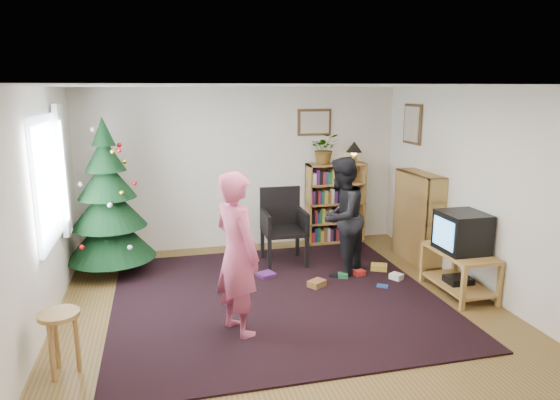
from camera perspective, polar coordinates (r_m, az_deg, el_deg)
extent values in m
plane|color=brown|center=(5.86, 0.22, -12.35)|extent=(5.00, 5.00, 0.00)
plane|color=white|center=(5.32, 0.25, 12.89)|extent=(5.00, 5.00, 0.00)
cube|color=silver|center=(7.86, -4.21, 3.62)|extent=(5.00, 0.02, 2.50)
cube|color=silver|center=(3.20, 11.36, -10.16)|extent=(5.00, 0.02, 2.50)
cube|color=silver|center=(5.43, -26.28, -1.73)|extent=(0.02, 5.00, 2.50)
cube|color=silver|center=(6.52, 22.09, 0.85)|extent=(0.02, 5.00, 2.50)
cube|color=black|center=(6.12, -0.47, -11.11)|extent=(3.80, 3.60, 0.02)
cube|color=silver|center=(5.96, -25.04, 2.00)|extent=(0.04, 1.20, 1.40)
cube|color=white|center=(6.63, -23.59, 3.10)|extent=(0.06, 0.35, 1.60)
cube|color=#4C3319|center=(8.03, 3.96, 8.84)|extent=(0.55, 0.03, 0.42)
cube|color=beige|center=(8.03, 3.96, 8.84)|extent=(0.47, 0.01, 0.34)
cube|color=#4C3319|center=(7.88, 14.91, 8.38)|extent=(0.03, 0.50, 0.60)
cube|color=beige|center=(7.88, 14.91, 8.38)|extent=(0.01, 0.42, 0.52)
cylinder|color=#3F2816|center=(7.26, -18.54, -7.05)|extent=(0.11, 0.11, 0.23)
cone|color=black|center=(7.13, -18.79, -3.67)|extent=(1.17, 1.17, 0.66)
cone|color=black|center=(7.03, -19.02, -0.56)|extent=(0.98, 0.98, 0.59)
cone|color=black|center=(6.96, -19.23, 2.36)|extent=(0.76, 0.76, 0.52)
cone|color=black|center=(6.92, -19.43, 5.02)|extent=(0.53, 0.53, 0.45)
cone|color=black|center=(6.89, -19.61, 7.44)|extent=(0.30, 0.30, 0.38)
cube|color=olive|center=(8.20, 6.33, -0.32)|extent=(0.95, 0.30, 1.30)
cube|color=olive|center=(8.08, 6.44, 4.07)|extent=(0.95, 0.30, 0.03)
cube|color=olive|center=(7.53, 15.50, -1.87)|extent=(0.30, 0.95, 1.30)
cube|color=olive|center=(7.40, 15.78, 2.89)|extent=(0.30, 0.95, 0.03)
cube|color=olive|center=(6.47, 19.93, -5.65)|extent=(0.53, 0.96, 0.04)
cube|color=olive|center=(6.09, 20.21, -9.58)|extent=(0.05, 0.05, 0.51)
cube|color=olive|center=(6.36, 23.80, -8.95)|extent=(0.05, 0.05, 0.51)
cube|color=olive|center=(6.80, 15.99, -6.95)|extent=(0.05, 0.05, 0.51)
cube|color=olive|center=(7.04, 19.36, -6.51)|extent=(0.05, 0.05, 0.51)
cube|color=olive|center=(6.61, 19.67, -9.03)|extent=(0.49, 0.92, 0.03)
cube|color=black|center=(6.59, 19.70, -8.58)|extent=(0.30, 0.25, 0.08)
cube|color=black|center=(6.40, 20.11, -3.44)|extent=(0.50, 0.55, 0.48)
cube|color=#519DDC|center=(6.26, 18.17, -3.63)|extent=(0.01, 0.43, 0.35)
cube|color=black|center=(7.12, 0.47, -3.62)|extent=(0.60, 0.60, 0.05)
cube|color=black|center=(7.30, -0.05, -0.77)|extent=(0.59, 0.06, 0.59)
cube|color=black|center=(6.89, -1.14, -6.30)|extent=(0.05, 0.05, 0.48)
cube|color=black|center=(7.02, 3.12, -5.96)|extent=(0.05, 0.05, 0.48)
cube|color=black|center=(7.38, -2.05, -5.00)|extent=(0.05, 0.05, 0.48)
cube|color=black|center=(7.50, 1.94, -4.70)|extent=(0.05, 0.05, 0.48)
cylinder|color=olive|center=(4.82, -23.98, -11.86)|extent=(0.35, 0.35, 0.04)
cylinder|color=olive|center=(4.92, -22.16, -14.96)|extent=(0.04, 0.04, 0.55)
cylinder|color=olive|center=(5.05, -24.19, -14.40)|extent=(0.04, 0.04, 0.55)
cylinder|color=olive|center=(4.86, -24.65, -15.56)|extent=(0.04, 0.04, 0.55)
imported|color=#C74F73|center=(5.05, -4.93, -6.20)|extent=(0.63, 0.73, 1.70)
imported|color=black|center=(6.69, 7.00, -1.95)|extent=(0.98, 0.98, 1.61)
imported|color=gray|center=(7.98, 5.13, 5.87)|extent=(0.51, 0.46, 0.49)
cylinder|color=#A57F33|center=(8.18, 8.43, 4.61)|extent=(0.11, 0.11, 0.11)
sphere|color=#FFD88C|center=(8.16, 8.46, 5.43)|extent=(0.11, 0.11, 0.11)
cone|color=black|center=(8.15, 8.48, 6.04)|extent=(0.26, 0.26, 0.17)
cube|color=#A51E19|center=(6.87, 9.06, -8.31)|extent=(0.20, 0.20, 0.08)
cube|color=navy|center=(6.54, 11.62, -9.50)|extent=(0.20, 0.20, 0.08)
cube|color=#1E592D|center=(6.76, 7.19, -8.59)|extent=(0.20, 0.20, 0.08)
cube|color=gold|center=(7.11, 11.24, -7.65)|extent=(0.20, 0.20, 0.08)
cube|color=brown|center=(6.44, 4.23, -9.65)|extent=(0.20, 0.20, 0.08)
cube|color=beige|center=(6.82, 13.15, -8.63)|extent=(0.20, 0.20, 0.08)
cube|color=#4C1959|center=(6.75, -1.60, -8.52)|extent=(0.20, 0.20, 0.08)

